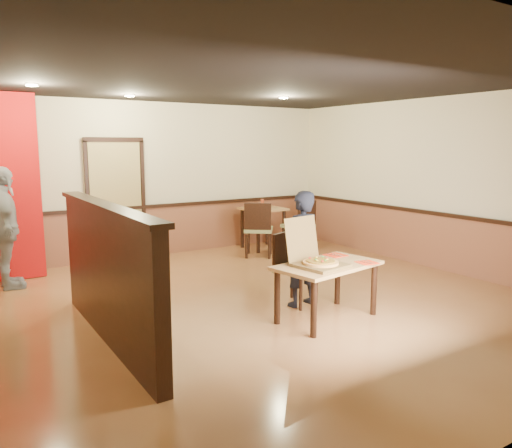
{
  "coord_description": "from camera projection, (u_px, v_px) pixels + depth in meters",
  "views": [
    {
      "loc": [
        -3.37,
        -5.23,
        2.03
      ],
      "look_at": [
        -0.07,
        0.0,
        1.05
      ],
      "focal_mm": 35.0,
      "sensor_mm": 36.0,
      "label": 1
    }
  ],
  "objects": [
    {
      "name": "wall_right",
      "position": [
        442.0,
        184.0,
        8.08
      ],
      "size": [
        0.0,
        7.0,
        7.0
      ],
      "primitive_type": "plane",
      "rotation": [
        1.57,
        0.0,
        -1.57
      ],
      "color": "beige",
      "rests_on": "floor"
    },
    {
      "name": "pizza",
      "position": [
        321.0,
        263.0,
        5.61
      ],
      "size": [
        0.48,
        0.48,
        0.03
      ],
      "primitive_type": "cylinder",
      "rotation": [
        0.0,
        0.0,
        0.23
      ],
      "color": "gold",
      "rests_on": "pizza_box"
    },
    {
      "name": "wainscot_back",
      "position": [
        160.0,
        231.0,
        9.29
      ],
      "size": [
        7.0,
        0.04,
        0.9
      ],
      "primitive_type": "cube",
      "color": "brown",
      "rests_on": "floor"
    },
    {
      "name": "booth_partition",
      "position": [
        108.0,
        272.0,
        5.12
      ],
      "size": [
        0.2,
        3.1,
        1.44
      ],
      "color": "black",
      "rests_on": "floor"
    },
    {
      "name": "main_table",
      "position": [
        327.0,
        273.0,
        5.79
      ],
      "size": [
        1.35,
        0.91,
        0.67
      ],
      "rotation": [
        0.0,
        0.0,
        0.17
      ],
      "color": "tan",
      "rests_on": "floor"
    },
    {
      "name": "spot_b",
      "position": [
        130.0,
        96.0,
        7.69
      ],
      "size": [
        0.14,
        0.14,
        0.02
      ],
      "primitive_type": "cylinder",
      "color": "beige",
      "rests_on": "ceiling"
    },
    {
      "name": "chair_rail_back",
      "position": [
        160.0,
        206.0,
        9.2
      ],
      "size": [
        7.0,
        0.06,
        0.06
      ],
      "primitive_type": "cube",
      "color": "black",
      "rests_on": "wall_back"
    },
    {
      "name": "napkin_near",
      "position": [
        367.0,
        263.0,
        5.82
      ],
      "size": [
        0.24,
        0.24,
        0.01
      ],
      "rotation": [
        0.0,
        0.0,
        -0.11
      ],
      "color": "red",
      "rests_on": "main_table"
    },
    {
      "name": "napkin_far",
      "position": [
        336.0,
        255.0,
        6.22
      ],
      "size": [
        0.25,
        0.25,
        0.01
      ],
      "rotation": [
        0.0,
        0.0,
        0.06
      ],
      "color": "red",
      "rests_on": "main_table"
    },
    {
      "name": "pizza_box",
      "position": [
        317.0,
        260.0,
        5.65
      ],
      "size": [
        0.6,
        0.67,
        0.54
      ],
      "rotation": [
        0.0,
        0.0,
        0.17
      ],
      "color": "brown",
      "rests_on": "main_table"
    },
    {
      "name": "passerby",
      "position": [
        5.0,
        228.0,
        7.01
      ],
      "size": [
        0.43,
        1.02,
        1.74
      ],
      "primitive_type": "imported",
      "rotation": [
        0.0,
        0.0,
        1.56
      ],
      "color": "#9A9BA2",
      "rests_on": "floor"
    },
    {
      "name": "back_door",
      "position": [
        116.0,
        201.0,
        8.76
      ],
      "size": [
        0.9,
        0.06,
        2.1
      ],
      "primitive_type": "cube",
      "color": "tan",
      "rests_on": "wall_back"
    },
    {
      "name": "wainscot_right",
      "position": [
        437.0,
        242.0,
        8.22
      ],
      "size": [
        0.04,
        7.0,
        0.9
      ],
      "primitive_type": "cube",
      "color": "brown",
      "rests_on": "floor"
    },
    {
      "name": "wall_back",
      "position": [
        158.0,
        180.0,
        9.16
      ],
      "size": [
        7.0,
        0.0,
        7.0
      ],
      "primitive_type": "plane",
      "rotation": [
        1.57,
        0.0,
        0.0
      ],
      "color": "beige",
      "rests_on": "floor"
    },
    {
      "name": "condiment",
      "position": [
        262.0,
        203.0,
        9.85
      ],
      "size": [
        0.06,
        0.06,
        0.16
      ],
      "primitive_type": "cylinder",
      "color": "#9C381C",
      "rests_on": "side_table"
    },
    {
      "name": "diner",
      "position": [
        301.0,
        249.0,
        6.27
      ],
      "size": [
        0.57,
        0.41,
        1.47
      ],
      "primitive_type": "imported",
      "rotation": [
        0.0,
        0.0,
        3.25
      ],
      "color": "black",
      "rests_on": "floor"
    },
    {
      "name": "chair_rail_right",
      "position": [
        438.0,
        214.0,
        8.13
      ],
      "size": [
        0.06,
        7.0,
        0.06
      ],
      "primitive_type": "cube",
      "color": "black",
      "rests_on": "wall_right"
    },
    {
      "name": "ceiling",
      "position": [
        261.0,
        80.0,
        6.02
      ],
      "size": [
        7.0,
        7.0,
        0.0
      ],
      "primitive_type": "plane",
      "rotation": [
        3.14,
        0.0,
        0.0
      ],
      "color": "black",
      "rests_on": "wall_back"
    },
    {
      "name": "side_chair_left",
      "position": [
        258.0,
        227.0,
        9.04
      ],
      "size": [
        0.7,
        0.7,
        1.01
      ],
      "rotation": [
        0.0,
        0.0,
        2.5
      ],
      "color": "olive",
      "rests_on": "floor"
    },
    {
      "name": "spot_c",
      "position": [
        284.0,
        98.0,
        8.01
      ],
      "size": [
        0.14,
        0.14,
        0.02
      ],
      "primitive_type": "cylinder",
      "color": "beige",
      "rests_on": "ceiling"
    },
    {
      "name": "diner_chair",
      "position": [
        292.0,
        265.0,
        6.41
      ],
      "size": [
        0.58,
        0.58,
        0.92
      ],
      "rotation": [
        0.0,
        0.0,
        0.36
      ],
      "color": "olive",
      "rests_on": "floor"
    },
    {
      "name": "side_table",
      "position": [
        263.0,
        217.0,
        9.8
      ],
      "size": [
        0.76,
        0.76,
        0.81
      ],
      "rotation": [
        0.0,
        0.0,
        -0.0
      ],
      "color": "tan",
      "rests_on": "floor"
    },
    {
      "name": "side_chair_right",
      "position": [
        301.0,
        224.0,
        9.54
      ],
      "size": [
        0.57,
        0.57,
        0.99
      ],
      "rotation": [
        0.0,
        0.0,
        3.31
      ],
      "color": "olive",
      "rests_on": "floor"
    },
    {
      "name": "spot_a",
      "position": [
        32.0,
        85.0,
        6.31
      ],
      "size": [
        0.14,
        0.14,
        0.02
      ],
      "primitive_type": "cylinder",
      "color": "beige",
      "rests_on": "ceiling"
    },
    {
      "name": "floor",
      "position": [
        261.0,
        303.0,
        6.46
      ],
      "size": [
        7.0,
        7.0,
        0.0
      ],
      "primitive_type": "plane",
      "color": "#A87041",
      "rests_on": "ground"
    }
  ]
}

